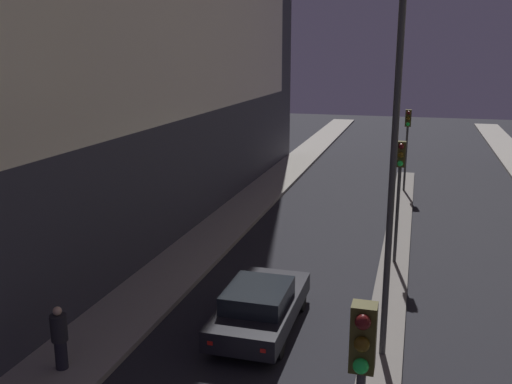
% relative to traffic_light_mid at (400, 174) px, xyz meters
% --- Properties ---
extents(median_strip, '(1.04, 31.65, 0.12)m').
position_rel_traffic_light_mid_xyz_m(median_strip, '(0.00, 0.52, -3.32)').
color(median_strip, '#66605B').
rests_on(median_strip, ground).
extents(traffic_light_mid, '(0.32, 0.42, 4.43)m').
position_rel_traffic_light_mid_xyz_m(traffic_light_mid, '(0.00, 0.00, 0.00)').
color(traffic_light_mid, '#383838').
rests_on(traffic_light_mid, median_strip).
extents(traffic_light_far, '(0.32, 0.42, 4.43)m').
position_rel_traffic_light_mid_xyz_m(traffic_light_far, '(0.00, 11.37, 0.00)').
color(traffic_light_far, '#383838').
rests_on(traffic_light_far, median_strip).
extents(street_lamp, '(0.49, 0.49, 9.07)m').
position_rel_traffic_light_mid_xyz_m(street_lamp, '(0.00, -6.75, 2.64)').
color(street_lamp, '#383838').
rests_on(street_lamp, median_strip).
extents(car_left_lane, '(1.93, 4.58, 1.39)m').
position_rel_traffic_light_mid_xyz_m(car_left_lane, '(-3.39, -6.13, -2.66)').
color(car_left_lane, black).
rests_on(car_left_lane, ground).
extents(pedestrian_on_left_sidewalk, '(0.40, 0.40, 1.60)m').
position_rel_traffic_light_mid_xyz_m(pedestrian_on_left_sidewalk, '(-7.38, -9.64, -2.38)').
color(pedestrian_on_left_sidewalk, black).
rests_on(pedestrian_on_left_sidewalk, sidewalk_left).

